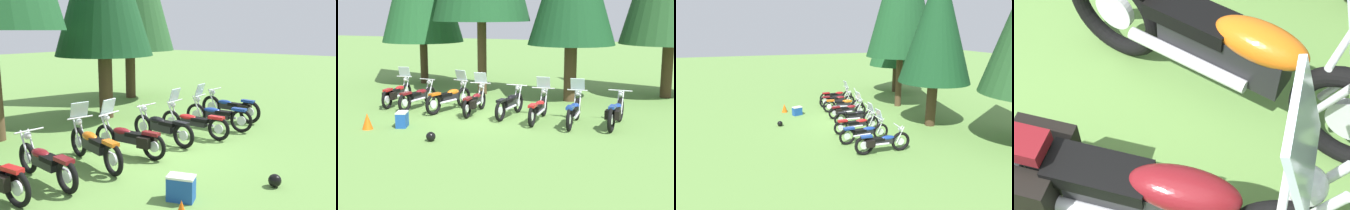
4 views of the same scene
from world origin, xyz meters
TOP-DOWN VIEW (x-y plane):
  - ground_plane at (0.00, 0.00)m, footprint 80.00×80.00m
  - motorcycle_0 at (-3.98, 0.40)m, footprint 0.68×2.25m
  - motorcycle_1 at (-2.95, 0.19)m, footprint 0.64×2.20m
  - motorcycle_2 at (-1.69, 0.21)m, footprint 0.78×2.30m
  - motorcycle_3 at (-0.67, 0.07)m, footprint 0.75×2.18m
  - motorcycle_4 at (0.61, 0.08)m, footprint 0.75×2.16m
  - motorcycle_5 at (1.69, -0.21)m, footprint 0.75×2.26m
  - motorcycle_6 at (2.85, -0.32)m, footprint 0.64×2.27m
  - motorcycle_7 at (4.08, -0.12)m, footprint 0.73×2.27m
  - pine_tree_0 at (-5.85, 5.55)m, footprint 3.83×3.83m
  - pine_tree_2 at (1.78, 3.56)m, footprint 3.32×3.32m
  - picnic_cooler at (-1.92, -2.42)m, footprint 0.46×0.57m
  - traffic_cone at (-2.73, -3.02)m, footprint 0.32×0.32m
  - dropped_helmet at (-0.31, -3.52)m, footprint 0.26×0.26m

SIDE VIEW (x-z plane):
  - ground_plane at x=0.00m, z-range 0.00..0.00m
  - dropped_helmet at x=-0.31m, z-range 0.00..0.26m
  - picnic_cooler at x=-1.92m, z-range 0.00..0.47m
  - traffic_cone at x=-2.73m, z-range 0.00..0.48m
  - motorcycle_1 at x=-2.95m, z-range -0.07..0.92m
  - motorcycle_4 at x=0.61m, z-range -0.06..0.94m
  - motorcycle_5 at x=1.69m, z-range -0.23..1.11m
  - motorcycle_3 at x=-0.67m, z-range -0.23..1.11m
  - motorcycle_7 at x=4.08m, z-range -0.07..0.97m
  - motorcycle_6 at x=2.85m, z-range -0.22..1.14m
  - motorcycle_0 at x=-3.98m, z-range -0.22..1.14m
  - motorcycle_2 at x=-1.69m, z-range -0.21..1.16m
  - pine_tree_2 at x=1.78m, z-range 1.06..8.60m
  - pine_tree_0 at x=-5.85m, z-range 0.99..9.88m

